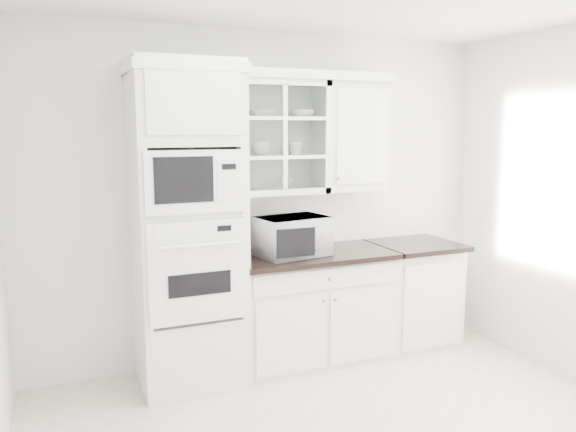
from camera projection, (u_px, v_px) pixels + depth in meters
name	position (u px, v px, depth m)	size (l,w,h in m)	color
room_shell	(342.00, 152.00, 3.43)	(4.00, 3.50, 2.70)	white
oven_column	(188.00, 228.00, 4.13)	(0.76, 0.68, 2.40)	white
base_cabinet_run	(312.00, 306.00, 4.67)	(1.32, 0.67, 0.92)	white
extra_base_cabinet	(412.00, 292.00, 5.05)	(0.72, 0.67, 0.92)	white
upper_cabinet_glass	(277.00, 138.00, 4.48)	(0.80, 0.33, 0.90)	white
upper_cabinet_solid	(351.00, 137.00, 4.74)	(0.55, 0.33, 0.90)	white
crown_molding	(266.00, 75.00, 4.34)	(2.14, 0.38, 0.07)	white
countertop_microwave	(291.00, 236.00, 4.46)	(0.54, 0.45, 0.31)	white
bowl_a	(261.00, 113.00, 4.39)	(0.22, 0.22, 0.06)	white
bowl_b	(302.00, 114.00, 4.52)	(0.19, 0.19, 0.06)	white
cup_a	(262.00, 148.00, 4.46)	(0.14, 0.14, 0.11)	white
cup_b	(295.00, 148.00, 4.55)	(0.11, 0.11, 0.10)	white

